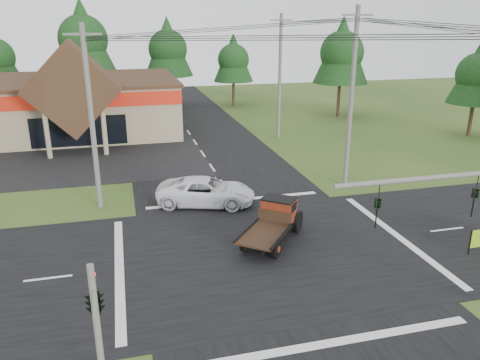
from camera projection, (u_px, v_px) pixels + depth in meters
name	position (u px, v px, depth m)	size (l,w,h in m)	color
ground	(268.00, 252.00, 22.58)	(120.00, 120.00, 0.00)	#2D491A
road_ns	(268.00, 252.00, 22.58)	(12.00, 120.00, 0.02)	black
road_ew	(268.00, 252.00, 22.58)	(120.00, 12.00, 0.02)	black
parking_apron	(25.00, 162.00, 36.69)	(28.00, 14.00, 0.02)	black
cvs_building	(20.00, 106.00, 45.07)	(30.40, 18.20, 9.19)	gray
traffic_signal_corner	(93.00, 290.00, 12.96)	(0.53, 2.48, 4.40)	#595651
utility_pole_nw	(91.00, 118.00, 26.28)	(2.00, 0.30, 10.50)	#595651
utility_pole_ne	(351.00, 98.00, 29.88)	(2.00, 0.30, 11.50)	#595651
utility_pole_n	(280.00, 76.00, 42.76)	(2.00, 0.30, 11.20)	#595651
tree_row_c	(83.00, 37.00, 54.96)	(7.28, 7.28, 13.13)	#332316
tree_row_d	(168.00, 47.00, 58.66)	(6.16, 6.16, 11.11)	#332316
tree_row_e	(233.00, 58.00, 59.15)	(5.04, 5.04, 9.09)	#332316
tree_side_ne	(342.00, 51.00, 51.91)	(6.16, 6.16, 11.11)	#332316
tree_side_e_near	(478.00, 72.00, 43.23)	(5.04, 5.04, 9.09)	#332316
antique_flatbed_truck	(272.00, 223.00, 23.27)	(1.88, 4.93, 2.06)	#601B0D
white_pickup	(206.00, 191.00, 28.20)	(2.71, 5.87, 1.63)	white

